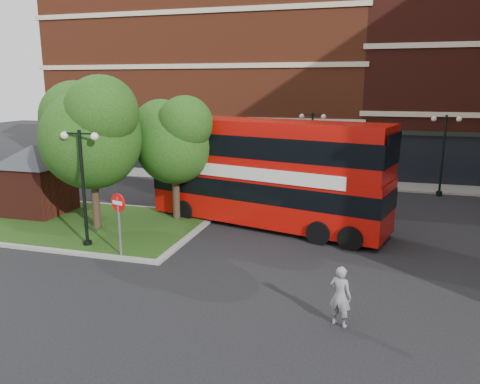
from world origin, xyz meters
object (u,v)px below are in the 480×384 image
(bus, at_px, (266,166))
(car_silver, at_px, (250,171))
(car_white, at_px, (340,180))
(woman, at_px, (340,296))

(bus, xyz_separation_m, car_silver, (-3.56, 10.47, -2.30))
(car_silver, distance_m, car_white, 6.69)
(car_silver, height_order, car_white, car_white)
(woman, xyz_separation_m, car_silver, (-7.83, 19.50, -0.25))
(bus, bearing_deg, woman, -50.04)
(woman, relative_size, car_silver, 0.47)
(woman, distance_m, car_white, 18.05)
(woman, bearing_deg, car_silver, -47.11)
(woman, height_order, car_silver, woman)
(bus, bearing_deg, car_silver, 123.44)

